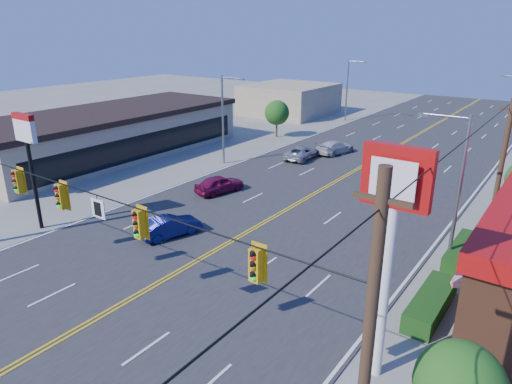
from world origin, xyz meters
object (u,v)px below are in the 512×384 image
Objects in this scene: car_silver at (302,153)px; car_magenta at (219,185)px; car_blue at (170,227)px; kfc_pylon at (392,220)px; signal_span at (79,215)px; pizza_hut_sign at (28,148)px; car_white at (335,148)px.

car_magenta is at bearing 84.04° from car_silver.
car_blue is at bearing 92.12° from car_silver.
car_magenta is (-17.04, 11.48, -5.38)m from kfc_pylon.
signal_span is at bearing 124.58° from car_magenta.
pizza_hut_sign is 13.30m from car_magenta.
car_blue is at bearing 104.20° from car_white.
pizza_hut_sign is at bearing 88.29° from car_white.
pizza_hut_sign is 28.27m from car_white.
signal_span reaches higher than car_silver.
car_silver is at bearing -77.66° from car_magenta.
pizza_hut_sign is (-22.00, 0.00, -0.86)m from kfc_pylon.
kfc_pylon reaches higher than car_blue.
kfc_pylon is at bearing 131.82° from car_white.
pizza_hut_sign is (-10.88, 4.00, 0.30)m from signal_span.
signal_span is at bearing -20.19° from pizza_hut_sign.
kfc_pylon reaches higher than pizza_hut_sign.
signal_span is 11.60m from pizza_hut_sign.
kfc_pylon is (11.12, 4.00, 1.16)m from signal_span.
car_silver is at bearing -65.48° from car_blue.
pizza_hut_sign is at bearing 80.29° from car_magenta.
car_magenta reaches higher than car_blue.
kfc_pylon is 15.91m from car_blue.
car_white is at bearing -83.56° from car_magenta.
car_white is at bearing -70.73° from car_blue.
car_white is at bearing 119.14° from kfc_pylon.
car_white is 4.07m from car_silver.
pizza_hut_sign is at bearing 180.00° from kfc_pylon.
car_blue is (2.58, -7.64, -0.04)m from car_magenta.
car_magenta is at bearing 66.63° from pizza_hut_sign.
signal_span is 11.87m from kfc_pylon.
signal_span is 6.23× the size of car_magenta.
signal_span reaches higher than car_blue.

